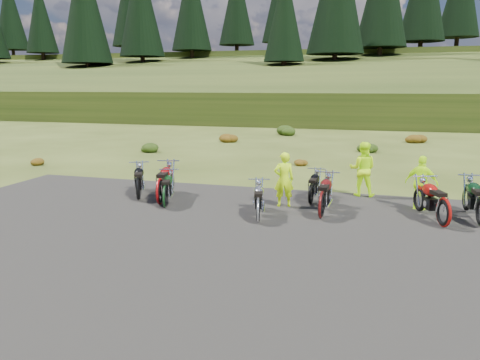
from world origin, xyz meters
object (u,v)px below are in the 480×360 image
(motorcycle_3, at_px, (258,223))
(person_middle, at_px, (284,180))
(motorcycle_7, at_px, (479,227))
(motorcycle_0, at_px, (139,201))

(motorcycle_3, relative_size, person_middle, 1.15)
(motorcycle_7, xyz_separation_m, person_middle, (-5.35, 0.55, 0.83))
(motorcycle_7, bearing_deg, person_middle, 80.40)
(motorcycle_7, bearing_deg, motorcycle_0, 86.20)
(motorcycle_0, relative_size, motorcycle_7, 0.93)
(motorcycle_0, distance_m, motorcycle_7, 9.97)
(motorcycle_0, height_order, motorcycle_3, motorcycle_0)
(motorcycle_3, height_order, motorcycle_7, motorcycle_7)
(motorcycle_0, height_order, person_middle, person_middle)
(motorcycle_3, bearing_deg, person_middle, -22.78)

